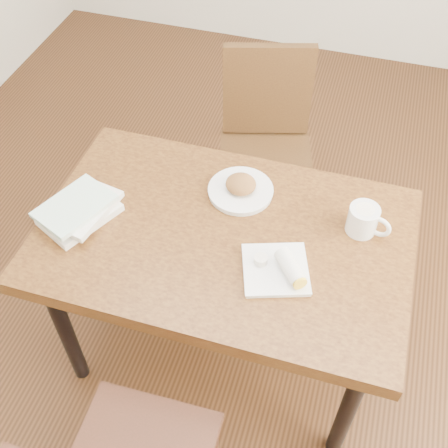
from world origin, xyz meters
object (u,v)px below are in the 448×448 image
(table, at_px, (224,248))
(coffee_mug, at_px, (364,220))
(plate_scone, at_px, (241,188))
(plate_burrito, at_px, (280,269))
(chair_far, at_px, (266,138))
(book_stack, at_px, (80,210))

(table, height_order, coffee_mug, coffee_mug)
(plate_scone, xyz_separation_m, plate_burrito, (0.22, -0.31, -0.00))
(chair_far, relative_size, book_stack, 3.08)
(table, xyz_separation_m, plate_burrito, (0.22, -0.11, 0.10))
(table, bearing_deg, coffee_mug, 18.61)
(table, relative_size, plate_burrito, 4.82)
(chair_far, xyz_separation_m, plate_burrito, (0.25, -0.88, 0.22))
(plate_scone, height_order, coffee_mug, coffee_mug)
(chair_far, relative_size, coffee_mug, 6.27)
(table, relative_size, coffee_mug, 8.40)
(table, bearing_deg, plate_scone, 89.51)
(chair_far, height_order, plate_scone, chair_far)
(plate_scone, bearing_deg, book_stack, -151.43)
(chair_far, distance_m, plate_scone, 0.61)
(table, relative_size, chair_far, 1.34)
(chair_far, relative_size, plate_burrito, 3.60)
(plate_scone, bearing_deg, table, -90.49)
(plate_burrito, bearing_deg, coffee_mug, 48.50)
(chair_far, bearing_deg, book_stack, -119.27)
(plate_scone, xyz_separation_m, book_stack, (-0.51, -0.28, 0.01))
(plate_burrito, bearing_deg, chair_far, 105.93)
(table, relative_size, book_stack, 4.12)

